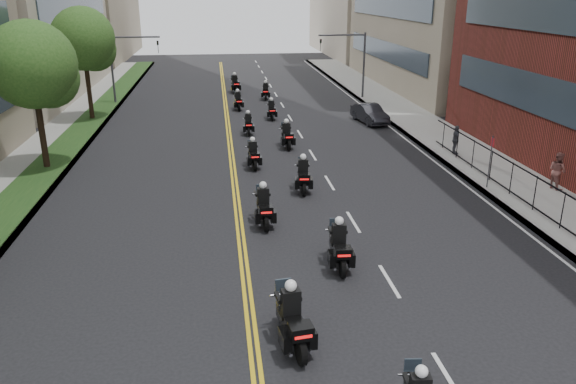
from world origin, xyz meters
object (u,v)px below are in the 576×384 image
Objects in this scene: motorcycle_3 at (339,248)px; motorcycle_6 at (253,156)px; motorcycle_4 at (264,208)px; motorcycle_5 at (303,176)px; motorcycle_9 at (272,111)px; motorcycle_11 at (266,92)px; pedestrian_b at (557,171)px; motorcycle_7 at (287,136)px; parked_sedan at (370,114)px; motorcycle_12 at (235,85)px; motorcycle_8 at (248,125)px; pedestrian_c at (456,140)px; motorcycle_10 at (238,102)px; motorcycle_2 at (292,321)px.

motorcycle_6 is (-2.12, 11.84, -0.06)m from motorcycle_3.
motorcycle_5 is (2.19, 3.81, -0.00)m from motorcycle_4.
motorcycle_4 reaches higher than motorcycle_9.
motorcycle_11 is at bearing 89.09° from motorcycle_9.
motorcycle_9 is 20.96m from pedestrian_b.
motorcycle_7 reaches higher than motorcycle_6.
motorcycle_11 is (2.43, 19.71, -0.00)m from motorcycle_6.
motorcycle_7 is at bearing -147.75° from parked_sedan.
motorcycle_11 is 4.49m from motorcycle_12.
motorcycle_8 is at bearing 98.72° from motorcycle_3.
motorcycle_3 is 1.01× the size of motorcycle_4.
motorcycle_5 is 0.96× the size of motorcycle_12.
motorcycle_6 is 19.86m from motorcycle_11.
parked_sedan is at bearing 24.39° from pedestrian_c.
motorcycle_3 reaches higher than parked_sedan.
motorcycle_3 is 1.48× the size of pedestrian_c.
motorcycle_2 is at bearing -93.66° from motorcycle_10.
motorcycle_2 is 23.59m from motorcycle_8.
motorcycle_2 is 27.37m from parked_sedan.
motorcycle_6 is 11.57m from pedestrian_c.
motorcycle_4 is at bearing -93.70° from motorcycle_10.
motorcycle_6 is 0.89× the size of motorcycle_12.
motorcycle_2 is at bearing -96.38° from motorcycle_12.
motorcycle_3 reaches higher than motorcycle_10.
motorcycle_12 is (-0.07, 23.44, 0.08)m from motorcycle_6.
motorcycle_5 is 15.32m from parked_sedan.
pedestrian_c is (9.40, -11.11, 0.35)m from motorcycle_9.
motorcycle_9 is 14.56m from pedestrian_c.
motorcycle_12 is (-0.00, 39.59, -0.02)m from motorcycle_2.
motorcycle_4 is (-2.23, 4.03, -0.01)m from motorcycle_3.
pedestrian_b reaches higher than motorcycle_6.
pedestrian_b is at bearing -25.21° from motorcycle_6.
motorcycle_4 is 1.03× the size of motorcycle_7.
pedestrian_c reaches higher than motorcycle_4.
parked_sedan is at bearing -36.35° from motorcycle_10.
motorcycle_7 is at bearing -89.56° from motorcycle_12.
motorcycle_5 reaches higher than motorcycle_7.
motorcycle_5 is 0.60× the size of parked_sedan.
motorcycle_12 is at bearing 91.71° from motorcycle_8.
motorcycle_5 is at bearing -125.91° from parked_sedan.
parked_sedan is (8.80, 2.24, 0.05)m from motorcycle_8.
pedestrian_c is at bearing -55.59° from motorcycle_10.
motorcycle_6 reaches higher than motorcycle_9.
motorcycle_4 is 27.63m from motorcycle_11.
motorcycle_4 is at bearing -90.32° from motorcycle_8.
motorcycle_3 is at bearing 104.68° from pedestrian_b.
motorcycle_6 is 23.44m from motorcycle_12.
motorcycle_11 is 0.88× the size of motorcycle_12.
motorcycle_12 is at bearing 129.49° from motorcycle_11.
pedestrian_b is at bearing -70.78° from motorcycle_12.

